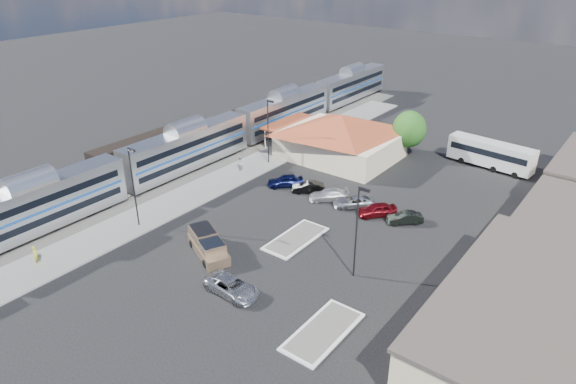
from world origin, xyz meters
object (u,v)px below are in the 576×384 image
Objects in this scene: pickup_truck at (208,245)px; suv at (232,287)px; station_depot at (340,136)px; coach_bus at (491,153)px.

pickup_truck is 6.88m from suv.
pickup_truck is (3.48, -29.44, -2.11)m from station_depot.
coach_bus reaches higher than pickup_truck.
pickup_truck is 1.24× the size of suv.
coach_bus reaches higher than suv.
station_depot is at bearing 31.92° from pickup_truck.
station_depot is at bearing 122.05° from coach_bus.
suv is (6.07, -3.23, -0.28)m from pickup_truck.
suv is 42.46m from coach_bus.
suv is at bearing 174.29° from coach_bus.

